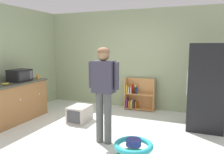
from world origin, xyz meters
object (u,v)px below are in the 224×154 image
at_px(baby_walker, 133,149).
at_px(blue_cup, 30,76).
at_px(banana_bunch, 6,84).
at_px(kitchen_counter, 10,103).
at_px(bookshelf, 138,96).
at_px(microwave, 20,75).
at_px(standing_person, 104,86).
at_px(refrigerator, 206,87).
at_px(pet_carrier, 80,114).
at_px(orange_cup, 38,77).

height_order(baby_walker, blue_cup, blue_cup).
bearing_deg(banana_bunch, kitchen_counter, 124.13).
bearing_deg(bookshelf, kitchen_counter, -138.32).
bearing_deg(microwave, banana_bunch, -78.22).
xyz_separation_m(standing_person, banana_bunch, (-2.28, 0.01, -0.11)).
bearing_deg(standing_person, refrigerator, 40.38).
xyz_separation_m(kitchen_counter, bookshelf, (2.39, 2.13, -0.07)).
bearing_deg(blue_cup, refrigerator, 6.07).
height_order(kitchen_counter, bookshelf, kitchen_counter).
bearing_deg(pet_carrier, orange_cup, 173.93).
xyz_separation_m(kitchen_counter, orange_cup, (0.16, 0.78, 0.50)).
relative_size(refrigerator, blue_cup, 18.74).
xyz_separation_m(bookshelf, orange_cup, (-2.23, -1.35, 0.57)).
relative_size(kitchen_counter, pet_carrier, 3.41).
bearing_deg(pet_carrier, baby_walker, -36.35).
distance_m(pet_carrier, banana_bunch, 1.71).
relative_size(refrigerator, orange_cup, 18.74).
height_order(banana_bunch, blue_cup, blue_cup).
relative_size(bookshelf, blue_cup, 8.95).
distance_m(refrigerator, bookshelf, 1.97).
relative_size(refrigerator, pet_carrier, 3.22).
bearing_deg(refrigerator, kitchen_counter, -163.09).
xyz_separation_m(standing_person, microwave, (-2.38, 0.51, 0.00)).
xyz_separation_m(baby_walker, microwave, (-3.05, 0.89, 0.88)).
height_order(standing_person, baby_walker, standing_person).
distance_m(bookshelf, pet_carrier, 1.78).
distance_m(refrigerator, pet_carrier, 2.81).
bearing_deg(bookshelf, refrigerator, -27.82).
bearing_deg(blue_cup, pet_carrier, -5.57).
xyz_separation_m(refrigerator, microwave, (-4.06, -0.91, 0.15)).
relative_size(pet_carrier, blue_cup, 5.81).
bearing_deg(baby_walker, bookshelf, 104.08).
xyz_separation_m(bookshelf, banana_bunch, (-2.27, -2.31, 0.55)).
relative_size(standing_person, banana_bunch, 10.77).
relative_size(bookshelf, standing_person, 0.50).
xyz_separation_m(baby_walker, pet_carrier, (-1.65, 1.21, 0.02)).
relative_size(bookshelf, microwave, 1.77).
height_order(bookshelf, standing_person, standing_person).
xyz_separation_m(kitchen_counter, microwave, (0.02, 0.33, 0.59)).
relative_size(refrigerator, baby_walker, 2.95).
relative_size(bookshelf, banana_bunch, 5.37).
height_order(microwave, blue_cup, microwave).
distance_m(kitchen_counter, baby_walker, 3.13).
bearing_deg(pet_carrier, kitchen_counter, -155.41).
distance_m(refrigerator, baby_walker, 2.19).
bearing_deg(baby_walker, banana_bunch, 172.55).
bearing_deg(bookshelf, baby_walker, -75.92).
distance_m(kitchen_counter, orange_cup, 0.94).
xyz_separation_m(banana_bunch, blue_cup, (-0.21, 0.98, 0.02)).
distance_m(kitchen_counter, bookshelf, 3.20).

